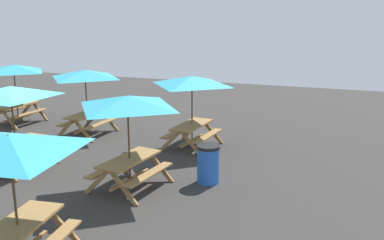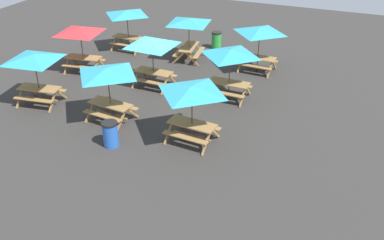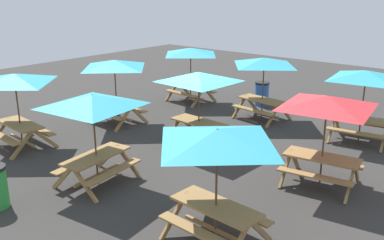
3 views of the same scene
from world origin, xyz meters
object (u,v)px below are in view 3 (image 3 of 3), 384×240
Objects in this scene: picnic_table_1 at (217,145)px; picnic_table_7 at (15,84)px; picnic_table_4 at (327,108)px; picnic_table_3 at (93,107)px; picnic_table_0 at (191,55)px; picnic_table_2 at (366,80)px; trash_bin_blue at (262,94)px; picnic_table_6 at (115,69)px; picnic_table_5 at (264,66)px; picnic_table_8 at (199,82)px.

picnic_table_1 is 7.62m from picnic_table_7.
picnic_table_3 is at bearing -149.61° from picnic_table_4.
picnic_table_0 is 7.48m from picnic_table_7.
picnic_table_2 is 8.27m from picnic_table_3.
picnic_table_7 is at bearing -109.40° from trash_bin_blue.
picnic_table_6 is 3.50m from picnic_table_7.
picnic_table_4 and picnic_table_7 have the same top height.
picnic_table_5 is 5.32m from picnic_table_6.
picnic_table_8 is (0.21, 3.77, 0.00)m from picnic_table_3.
picnic_table_7 is (-4.15, -7.24, 0.00)m from picnic_table_5.
picnic_table_4 is 5.56m from picnic_table_5.
picnic_table_4 is at bearing -92.56° from picnic_table_2.
picnic_table_8 is at bearing -85.05° from picnic_table_5.
picnic_table_3 is 3.82m from picnic_table_7.
picnic_table_6 and picnic_table_7 have the same top height.
picnic_table_5 is at bearing -10.08° from picnic_table_3.
picnic_table_5 is 3.58m from picnic_table_8.
picnic_table_3 is at bearing -126.80° from picnic_table_2.
trash_bin_blue is at bearing 123.75° from picnic_table_4.
picnic_table_6 is at bearing -86.72° from picnic_table_0.
picnic_table_4 is (4.33, 3.50, 0.00)m from picnic_table_3.
trash_bin_blue is (-0.68, 9.01, -1.49)m from picnic_table_3.
picnic_table_3 and picnic_table_7 have the same top height.
picnic_table_8 is (-3.58, 3.89, 0.00)m from picnic_table_1.
picnic_table_1 is 8.24m from picnic_table_5.
trash_bin_blue is (-0.90, 5.25, -1.49)m from picnic_table_8.
picnic_table_2 is 3.79m from picnic_table_4.
picnic_table_2 is at bearing 28.12° from picnic_table_6.
picnic_table_3 is (-3.79, 0.12, 0.00)m from picnic_table_1.
picnic_table_0 is 1.00× the size of picnic_table_5.
picnic_table_6 is at bearing -116.90° from trash_bin_blue.
picnic_table_0 is at bearing 169.33° from picnic_table_2.
picnic_table_0 is at bearing 89.61° from picnic_table_7.
trash_bin_blue is (-5.01, 5.52, -1.49)m from picnic_table_4.
picnic_table_7 is 2.38× the size of trash_bin_blue.
picnic_table_0 and picnic_table_8 have the same top height.
picnic_table_2 is 1.20× the size of picnic_table_7.
picnic_table_5 is 2.38× the size of trash_bin_blue.
picnic_table_3 is at bearing 1.83° from picnic_table_7.
picnic_table_2 is at bearing 91.24° from picnic_table_1.
picnic_table_8 is (-4.12, 0.27, 0.00)m from picnic_table_4.
picnic_table_1 is 1.00× the size of picnic_table_6.
picnic_table_2 is 1.00× the size of picnic_table_3.
picnic_table_2 is at bearing 46.07° from picnic_table_7.
picnic_table_2 and picnic_table_5 have the same top height.
picnic_table_7 is at bearing -145.61° from picnic_table_2.
picnic_table_6 is 6.27m from trash_bin_blue.
picnic_table_8 reaches higher than trash_bin_blue.
picnic_table_4 is at bearing -23.07° from picnic_table_0.
trash_bin_blue is (3.14, 8.90, -1.49)m from picnic_table_7.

